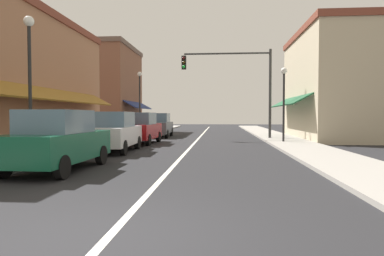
# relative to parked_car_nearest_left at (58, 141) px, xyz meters

# --- Properties ---
(ground_plane) EXTENTS (80.00, 80.00, 0.00)m
(ground_plane) POSITION_rel_parked_car_nearest_left_xyz_m (3.24, 12.61, -0.88)
(ground_plane) COLOR black
(sidewalk_left) EXTENTS (2.60, 56.00, 0.12)m
(sidewalk_left) POSITION_rel_parked_car_nearest_left_xyz_m (-2.26, 12.61, -0.82)
(sidewalk_left) COLOR #A39E99
(sidewalk_left) RESTS_ON ground
(sidewalk_right) EXTENTS (2.60, 56.00, 0.12)m
(sidewalk_right) POSITION_rel_parked_car_nearest_left_xyz_m (8.74, 12.61, -0.82)
(sidewalk_right) COLOR gray
(sidewalk_right) RESTS_ON ground
(lane_center_stripe) EXTENTS (0.14, 52.00, 0.01)m
(lane_center_stripe) POSITION_rel_parked_car_nearest_left_xyz_m (3.24, 12.61, -0.88)
(lane_center_stripe) COLOR silver
(lane_center_stripe) RESTS_ON ground
(storefront_left_block) EXTENTS (5.63, 14.20, 6.85)m
(storefront_left_block) POSITION_rel_parked_car_nearest_left_xyz_m (-5.72, 6.61, 2.55)
(storefront_left_block) COLOR #9E6B4C
(storefront_left_block) RESTS_ON ground
(storefront_right_block) EXTENTS (6.22, 10.20, 7.34)m
(storefront_right_block) POSITION_rel_parked_car_nearest_left_xyz_m (12.49, 14.61, 2.80)
(storefront_right_block) COLOR #BCAD8E
(storefront_right_block) RESTS_ON ground
(storefront_far_left) EXTENTS (6.66, 8.20, 8.16)m
(storefront_far_left) POSITION_rel_parked_car_nearest_left_xyz_m (-6.23, 22.61, 3.21)
(storefront_far_left) COLOR brown
(storefront_far_left) RESTS_ON ground
(parked_car_nearest_left) EXTENTS (1.86, 4.14, 1.77)m
(parked_car_nearest_left) POSITION_rel_parked_car_nearest_left_xyz_m (0.00, 0.00, 0.00)
(parked_car_nearest_left) COLOR #0F4C33
(parked_car_nearest_left) RESTS_ON ground
(parked_car_second_left) EXTENTS (1.87, 4.14, 1.77)m
(parked_car_second_left) POSITION_rel_parked_car_nearest_left_xyz_m (0.02, 5.20, 0.00)
(parked_car_second_left) COLOR silver
(parked_car_second_left) RESTS_ON ground
(parked_car_third_left) EXTENTS (1.86, 4.14, 1.77)m
(parked_car_third_left) POSITION_rel_parked_car_nearest_left_xyz_m (0.18, 9.68, 0.00)
(parked_car_third_left) COLOR maroon
(parked_car_third_left) RESTS_ON ground
(parked_car_far_left) EXTENTS (1.85, 4.13, 1.77)m
(parked_car_far_left) POSITION_rel_parked_car_nearest_left_xyz_m (0.19, 15.56, 0.00)
(parked_car_far_left) COLOR #4C5156
(parked_car_far_left) RESTS_ON ground
(traffic_signal_mast_arm) EXTENTS (5.97, 0.50, 5.99)m
(traffic_signal_mast_arm) POSITION_rel_parked_car_nearest_left_xyz_m (6.00, 13.57, 3.26)
(traffic_signal_mast_arm) COLOR #333333
(traffic_signal_mast_arm) RESTS_ON ground
(street_lamp_left_near) EXTENTS (0.36, 0.36, 5.06)m
(street_lamp_left_near) POSITION_rel_parked_car_nearest_left_xyz_m (-1.90, 1.91, 2.50)
(street_lamp_left_near) COLOR black
(street_lamp_left_near) RESTS_ON ground
(street_lamp_right_mid) EXTENTS (0.36, 0.36, 4.34)m
(street_lamp_right_mid) POSITION_rel_parked_car_nearest_left_xyz_m (8.35, 10.42, 2.08)
(street_lamp_right_mid) COLOR black
(street_lamp_right_mid) RESTS_ON ground
(street_lamp_left_far) EXTENTS (0.36, 0.36, 5.12)m
(street_lamp_left_far) POSITION_rel_parked_car_nearest_left_xyz_m (-1.74, 17.82, 2.54)
(street_lamp_left_far) COLOR black
(street_lamp_left_far) RESTS_ON ground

